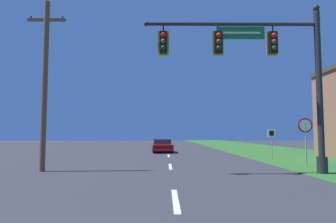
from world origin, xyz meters
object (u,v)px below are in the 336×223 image
at_px(stop_sign, 305,131).
at_px(utility_pole_near, 45,81).
at_px(route_sign_post, 272,137).
at_px(car_ahead, 162,146).
at_px(signal_mast, 271,69).

xyz_separation_m(stop_sign, utility_pole_near, (-12.97, -1.72, 2.29)).
distance_m(stop_sign, utility_pole_near, 13.29).
height_order(stop_sign, route_sign_post, stop_sign).
distance_m(route_sign_post, utility_pole_near, 14.72).
relative_size(car_ahead, stop_sign, 1.88).
bearing_deg(utility_pole_near, route_sign_post, 26.95).
height_order(car_ahead, stop_sign, stop_sign).
distance_m(car_ahead, utility_pole_near, 16.04).
xyz_separation_m(car_ahead, route_sign_post, (7.57, -8.14, 0.92)).
bearing_deg(route_sign_post, utility_pole_near, -153.05).
bearing_deg(utility_pole_near, stop_sign, 7.57).
bearing_deg(car_ahead, utility_pole_near, -109.95).
relative_size(signal_mast, stop_sign, 3.13).
xyz_separation_m(car_ahead, stop_sign, (7.64, -12.98, 1.26)).
bearing_deg(signal_mast, utility_pole_near, 173.72).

